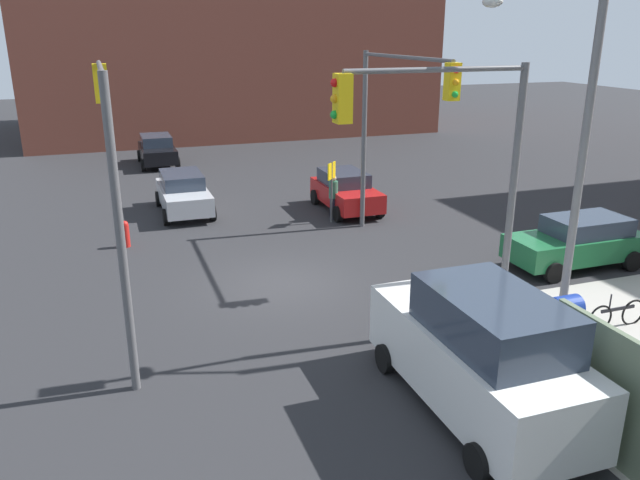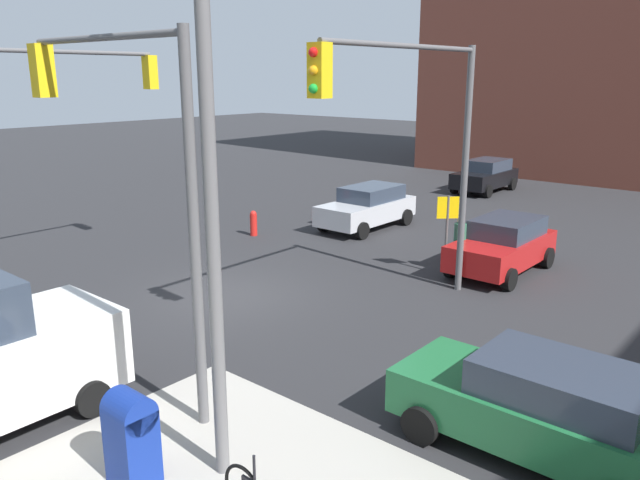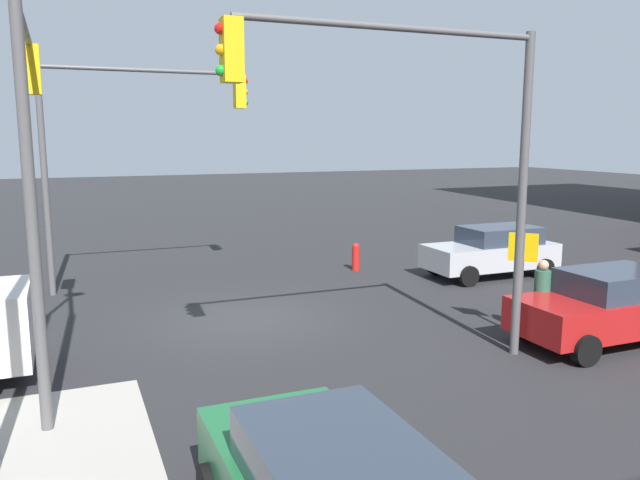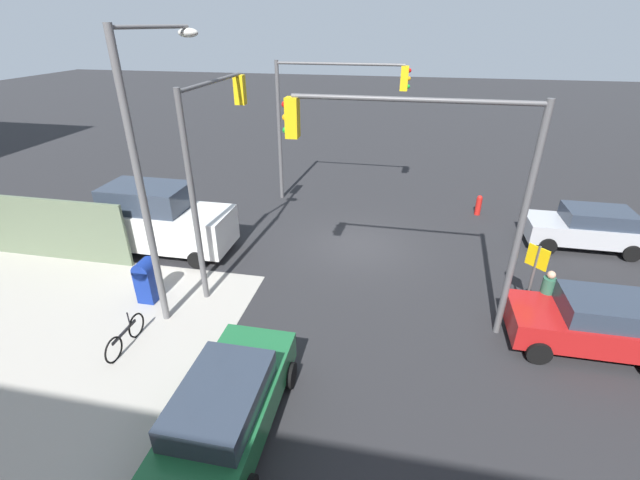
# 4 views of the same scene
# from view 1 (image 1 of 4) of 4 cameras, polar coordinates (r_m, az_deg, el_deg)

# --- Properties ---
(ground_plane) EXTENTS (120.00, 120.00, 0.00)m
(ground_plane) POSITION_cam_1_polar(r_m,az_deg,el_deg) (18.69, -3.48, -3.98)
(ground_plane) COLOR #28282B
(traffic_signal_nw_corner) EXTENTS (6.29, 0.36, 6.50)m
(traffic_signal_nw_corner) POSITION_cam_1_polar(r_m,az_deg,el_deg) (20.96, 6.80, 11.67)
(traffic_signal_nw_corner) COLOR #59595B
(traffic_signal_nw_corner) RESTS_ON ground
(traffic_signal_se_corner) EXTENTS (6.00, 0.36, 6.50)m
(traffic_signal_se_corner) POSITION_cam_1_polar(r_m,az_deg,el_deg) (14.65, -18.68, 7.77)
(traffic_signal_se_corner) COLOR #59595B
(traffic_signal_se_corner) RESTS_ON ground
(traffic_signal_ne_corner) EXTENTS (0.36, 4.75, 6.50)m
(traffic_signal_ne_corner) POSITION_cam_1_polar(r_m,az_deg,el_deg) (14.42, 11.82, 7.89)
(traffic_signal_ne_corner) COLOR #59595B
(traffic_signal_ne_corner) RESTS_ON ground
(street_lamp_corner) EXTENTS (1.10, 2.57, 8.00)m
(street_lamp_corner) POSITION_cam_1_polar(r_m,az_deg,el_deg) (15.52, 21.76, 8.14)
(street_lamp_corner) COLOR slate
(street_lamp_corner) RESTS_ON ground
(warning_sign_two_way) EXTENTS (0.48, 0.48, 2.40)m
(warning_sign_two_way) POSITION_cam_1_polar(r_m,az_deg,el_deg) (24.15, 1.06, 5.38)
(warning_sign_two_way) COLOR #4C4C4C
(warning_sign_two_way) RESTS_ON ground
(mailbox_blue) EXTENTS (0.56, 0.64, 1.43)m
(mailbox_blue) POSITION_cam_1_polar(r_m,az_deg,el_deg) (15.58, 21.40, -7.05)
(mailbox_blue) COLOR navy
(mailbox_blue) RESTS_ON ground
(fire_hydrant) EXTENTS (0.26, 0.26, 0.94)m
(fire_hydrant) POSITION_cam_1_polar(r_m,az_deg,el_deg) (22.64, -17.35, 0.58)
(fire_hydrant) COLOR red
(fire_hydrant) RESTS_ON ground
(coupe_green) EXTENTS (2.02, 4.38, 1.62)m
(coupe_green) POSITION_cam_1_polar(r_m,az_deg,el_deg) (21.32, 22.53, -0.11)
(coupe_green) COLOR #1E6638
(coupe_green) RESTS_ON ground
(hatchback_black) EXTENTS (4.14, 2.02, 1.62)m
(hatchback_black) POSITION_cam_1_polar(r_m,az_deg,el_deg) (36.23, -14.67, 7.98)
(hatchback_black) COLOR black
(hatchback_black) RESTS_ON ground
(sedan_red) EXTENTS (4.06, 2.02, 1.62)m
(sedan_red) POSITION_cam_1_polar(r_m,az_deg,el_deg) (26.00, 2.35, 4.53)
(sedan_red) COLOR #B21919
(sedan_red) RESTS_ON ground
(sedan_silver) EXTENTS (4.29, 2.02, 1.62)m
(sedan_silver) POSITION_cam_1_polar(r_m,az_deg,el_deg) (26.27, -12.39, 4.26)
(sedan_silver) COLOR #B7BABF
(sedan_silver) RESTS_ON ground
(van_white_delivery) EXTENTS (5.40, 2.32, 2.62)m
(van_white_delivery) POSITION_cam_1_polar(r_m,az_deg,el_deg) (12.60, 14.34, -9.93)
(van_white_delivery) COLOR white
(van_white_delivery) RESTS_ON ground
(pedestrian_crossing) EXTENTS (0.36, 0.36, 1.77)m
(pedestrian_crossing) POSITION_cam_1_polar(r_m,az_deg,el_deg) (24.76, 1.23, 4.02)
(pedestrian_crossing) COLOR #2D664C
(pedestrian_crossing) RESTS_ON ground
(bicycle_leaning_on_fence) EXTENTS (0.05, 1.75, 0.97)m
(bicycle_leaning_on_fence) POSITION_cam_1_polar(r_m,az_deg,el_deg) (17.56, 25.50, -6.19)
(bicycle_leaning_on_fence) COLOR black
(bicycle_leaning_on_fence) RESTS_ON ground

